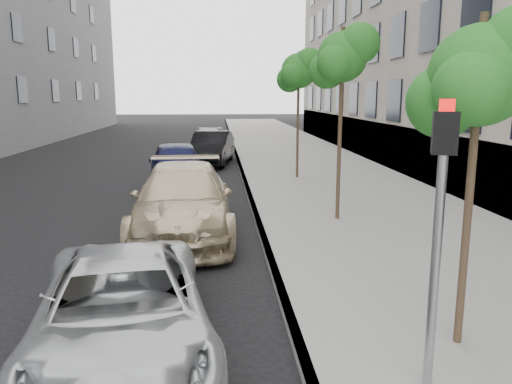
{
  "coord_description": "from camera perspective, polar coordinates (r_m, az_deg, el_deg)",
  "views": [
    {
      "loc": [
        0.17,
        -4.18,
        3.26
      ],
      "look_at": [
        0.86,
        4.72,
        1.5
      ],
      "focal_mm": 35.0,
      "sensor_mm": 36.0,
      "label": 1
    }
  ],
  "objects": [
    {
      "name": "tree_mid",
      "position": [
        12.59,
        9.95,
        14.92
      ],
      "size": [
        1.59,
        1.39,
        4.78
      ],
      "color": "#38281C",
      "rests_on": "sidewalk"
    },
    {
      "name": "sidewalk",
      "position": [
        28.66,
        3.88,
        4.71
      ],
      "size": [
        6.4,
        72.0,
        0.14
      ],
      "primitive_type": "cube",
      "color": "gray",
      "rests_on": "ground"
    },
    {
      "name": "tree_far",
      "position": [
        18.95,
        4.98,
        13.62
      ],
      "size": [
        1.65,
        1.45,
        4.78
      ],
      "color": "#38281C",
      "rests_on": "sidewalk"
    },
    {
      "name": "signal_pole",
      "position": [
        5.38,
        20.2,
        -2.38
      ],
      "size": [
        0.29,
        0.25,
        3.07
      ],
      "rotation": [
        0.0,
        0.0,
        -0.33
      ],
      "color": "#939699",
      "rests_on": "sidewalk"
    },
    {
      "name": "curb",
      "position": [
        28.38,
        -2.4,
        4.67
      ],
      "size": [
        0.15,
        72.0,
        0.14
      ],
      "primitive_type": "cube",
      "color": "#9E9B93",
      "rests_on": "ground"
    },
    {
      "name": "sedan_rear",
      "position": [
        30.02,
        -5.48,
        6.03
      ],
      "size": [
        1.98,
        4.36,
        1.24
      ],
      "primitive_type": "imported",
      "rotation": [
        0.0,
        0.0,
        -0.06
      ],
      "color": "#B0B4B9",
      "rests_on": "ground"
    },
    {
      "name": "minivan",
      "position": [
        6.53,
        -15.05,
        -12.98
      ],
      "size": [
        2.75,
        4.82,
        1.27
      ],
      "primitive_type": "imported",
      "rotation": [
        0.0,
        0.0,
        0.15
      ],
      "color": "silver",
      "rests_on": "ground"
    },
    {
      "name": "sedan_black",
      "position": [
        23.68,
        -5.1,
        5.04
      ],
      "size": [
        2.29,
        4.84,
        1.53
      ],
      "primitive_type": "imported",
      "rotation": [
        0.0,
        0.0,
        -0.15
      ],
      "color": "black",
      "rests_on": "ground"
    },
    {
      "name": "tree_near",
      "position": [
        6.46,
        24.38,
        11.99
      ],
      "size": [
        1.56,
        1.36,
        4.1
      ],
      "color": "#38281C",
      "rests_on": "sidewalk"
    },
    {
      "name": "suv",
      "position": [
        11.8,
        -8.38,
        -0.98
      ],
      "size": [
        2.42,
        5.63,
        1.61
      ],
      "primitive_type": "imported",
      "rotation": [
        0.0,
        0.0,
        0.03
      ],
      "color": "#C7B38D",
      "rests_on": "ground"
    },
    {
      "name": "sedan_blue",
      "position": [
        18.0,
        -9.07,
        3.14
      ],
      "size": [
        2.37,
        4.86,
        1.6
      ],
      "primitive_type": "imported",
      "rotation": [
        0.0,
        0.0,
        0.11
      ],
      "color": "#0F1234",
      "rests_on": "ground"
    }
  ]
}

